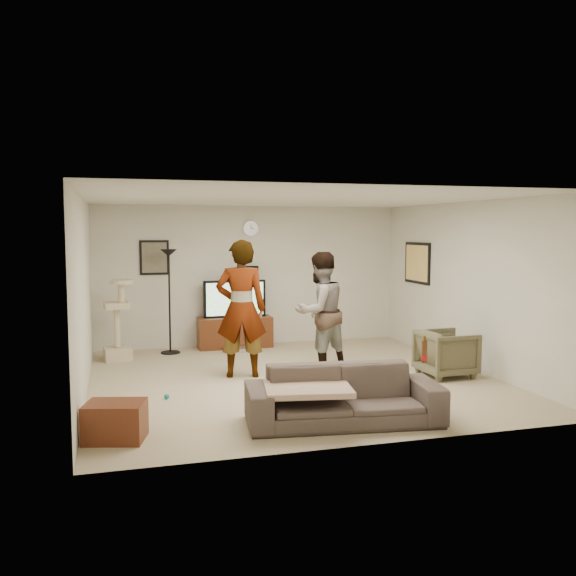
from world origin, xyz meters
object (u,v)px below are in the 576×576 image
object	(u,v)px
tv_stand	(235,332)
armchair	(446,353)
side_table	(115,421)
cat_tree	(117,320)
floor_lamp	(170,302)
person_right	(320,312)
beer_bottle	(424,351)
sofa	(343,395)
tv	(235,299)
person_left	(241,309)

from	to	relation	value
tv_stand	armchair	bearing A→B (deg)	-49.84
tv_stand	side_table	distance (m)	4.89
armchair	side_table	world-z (taller)	armchair
tv_stand	cat_tree	size ratio (longest dim) A/B	1.00
tv_stand	floor_lamp	xyz separation A→B (m)	(-1.15, -0.22, 0.60)
person_right	side_table	size ratio (longest dim) A/B	3.08
tv_stand	beer_bottle	xyz separation A→B (m)	(1.26, -4.55, 0.46)
person_right	armchair	distance (m)	1.90
tv_stand	beer_bottle	distance (m)	4.75
tv_stand	sofa	size ratio (longest dim) A/B	0.62
tv_stand	person_right	bearing A→B (deg)	-67.72
side_table	tv_stand	bearing A→B (deg)	65.14
armchair	cat_tree	bearing A→B (deg)	59.86
tv_stand	sofa	world-z (taller)	sofa
cat_tree	tv_stand	bearing A→B (deg)	14.86
tv	side_table	size ratio (longest dim) A/B	1.93
tv_stand	tv	distance (m)	0.60
cat_tree	armchair	bearing A→B (deg)	-28.22
person_left	sofa	xyz separation A→B (m)	(0.63, -2.38, -0.67)
side_table	sofa	bearing A→B (deg)	-2.66
tv_stand	side_table	size ratio (longest dim) A/B	2.28
person_right	sofa	size ratio (longest dim) A/B	0.85
floor_lamp	person_right	bearing A→B (deg)	-43.20
person_right	beer_bottle	distance (m)	2.47
tv_stand	side_table	xyz separation A→B (m)	(-2.06, -4.44, -0.08)
side_table	person_left	bearing A→B (deg)	52.62
cat_tree	armchair	distance (m)	5.11
tv	armchair	size ratio (longest dim) A/B	1.53
tv_stand	person_right	size ratio (longest dim) A/B	0.74
tv	beer_bottle	size ratio (longest dim) A/B	4.40
tv_stand	floor_lamp	size ratio (longest dim) A/B	0.74
person_left	person_right	bearing A→B (deg)	-166.95
person_left	floor_lamp	bearing A→B (deg)	-56.50
cat_tree	person_left	distance (m)	2.37
tv_stand	armchair	size ratio (longest dim) A/B	1.80
tv_stand	person_left	world-z (taller)	person_left
tv_stand	armchair	distance (m)	3.85
side_table	cat_tree	bearing A→B (deg)	89.29
sofa	armchair	size ratio (longest dim) A/B	2.88
floor_lamp	armchair	xyz separation A→B (m)	(3.64, -2.72, -0.55)
tv	person_left	xyz separation A→B (m)	(-0.32, -2.17, 0.10)
person_right	sofa	distance (m)	2.56
tv	cat_tree	distance (m)	2.09
floor_lamp	sofa	size ratio (longest dim) A/B	0.84
person_left	tv_stand	bearing A→B (deg)	-87.98
cat_tree	armchair	size ratio (longest dim) A/B	1.80
cat_tree	floor_lamp	bearing A→B (deg)	19.92
floor_lamp	beer_bottle	xyz separation A→B (m)	(2.42, -4.33, -0.14)
floor_lamp	armchair	size ratio (longest dim) A/B	2.42
tv_stand	sofa	xyz separation A→B (m)	(0.31, -4.55, 0.03)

